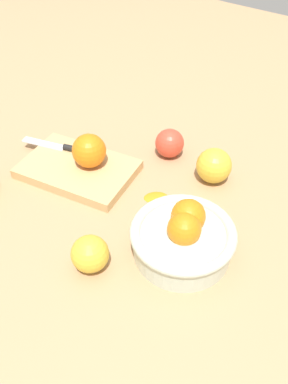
{
  "coord_description": "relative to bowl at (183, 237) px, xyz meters",
  "views": [
    {
      "loc": [
        -0.43,
        0.51,
        0.61
      ],
      "look_at": [
        -0.06,
        0.02,
        0.04
      ],
      "focal_mm": 38.66,
      "sensor_mm": 36.0,
      "label": 1
    }
  ],
  "objects": [
    {
      "name": "citrus_peel",
      "position": [
        0.12,
        -0.09,
        -0.04
      ],
      "size": [
        0.06,
        0.06,
        0.01
      ],
      "primitive_type": "ellipsoid",
      "rotation": [
        0.0,
        0.0,
        0.76
      ],
      "color": "orange",
      "rests_on": "ground_plane"
    },
    {
      "name": "apple_back_left",
      "position": [
        0.11,
        0.13,
        -0.01
      ],
      "size": [
        0.07,
        0.07,
        0.07
      ],
      "primitive_type": "sphere",
      "color": "gold",
      "rests_on": "ground_plane"
    },
    {
      "name": "bowl",
      "position": [
        0.0,
        0.0,
        0.0
      ],
      "size": [
        0.19,
        0.19,
        0.1
      ],
      "color": "beige",
      "rests_on": "ground_plane"
    },
    {
      "name": "knife",
      "position": [
        0.39,
        -0.08,
        -0.01
      ],
      "size": [
        0.15,
        0.06,
        0.01
      ],
      "color": "silver",
      "rests_on": "cutting_board"
    },
    {
      "name": "orange_on_board",
      "position": [
        0.29,
        -0.07,
        0.02
      ],
      "size": [
        0.08,
        0.08,
        0.08
      ],
      "primitive_type": "sphere",
      "color": "orange",
      "rests_on": "cutting_board"
    },
    {
      "name": "cutting_board",
      "position": [
        0.31,
        -0.05,
        -0.03
      ],
      "size": [
        0.27,
        0.2,
        0.02
      ],
      "primitive_type": "cube",
      "rotation": [
        0.0,
        0.0,
        0.17
      ],
      "color": "tan",
      "rests_on": "ground_plane"
    },
    {
      "name": "apple_front_center",
      "position": [
        0.18,
        -0.23,
        -0.01
      ],
      "size": [
        0.07,
        0.07,
        0.07
      ],
      "primitive_type": "sphere",
      "color": "#D6422D",
      "rests_on": "ground_plane"
    },
    {
      "name": "apple_front_left",
      "position": [
        0.06,
        -0.21,
        -0.0
      ],
      "size": [
        0.08,
        0.08,
        0.08
      ],
      "primitive_type": "sphere",
      "color": "gold",
      "rests_on": "ground_plane"
    },
    {
      "name": "ground_plane",
      "position": [
        0.19,
        -0.07,
        -0.04
      ],
      "size": [
        2.4,
        2.4,
        0.0
      ],
      "primitive_type": "plane",
      "color": "tan"
    }
  ]
}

